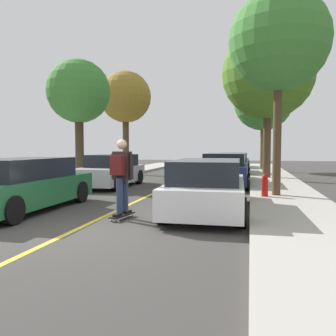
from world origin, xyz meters
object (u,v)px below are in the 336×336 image
at_px(street_tree_right_nearest, 279,42).
at_px(fire_hydrant, 265,185).
at_px(parked_car_right_near, 226,170).
at_px(parked_car_left_nearest, 24,185).
at_px(parked_car_right_nearest, 208,186).
at_px(street_tree_right_far, 263,101).
at_px(skateboard, 123,215).
at_px(parked_car_right_far, 233,164).
at_px(parked_car_left_near, 111,171).
at_px(street_tree_left_near, 126,98).
at_px(street_tree_left_nearest, 79,92).
at_px(street_tree_right_near, 268,73).
at_px(parked_car_right_farthest, 237,161).
at_px(skateboarder, 121,172).

relative_size(street_tree_right_nearest, fire_hydrant, 9.23).
distance_m(parked_car_right_near, street_tree_right_nearest, 5.92).
relative_size(parked_car_left_nearest, parked_car_right_nearest, 1.01).
bearing_deg(street_tree_right_far, skateboard, -101.83).
bearing_deg(parked_car_right_far, parked_car_left_near, -120.72).
relative_size(street_tree_left_near, skateboard, 7.30).
xyz_separation_m(parked_car_left_nearest, street_tree_left_near, (-1.87, 12.68, 4.12)).
bearing_deg(parked_car_right_near, skateboard, -103.39).
height_order(street_tree_left_nearest, street_tree_left_near, street_tree_left_near).
bearing_deg(street_tree_right_far, street_tree_left_near, -151.46).
bearing_deg(street_tree_right_near, street_tree_left_nearest, -154.37).
height_order(parked_car_left_near, parked_car_right_farthest, parked_car_left_near).
height_order(street_tree_right_nearest, skateboard, street_tree_right_nearest).
relative_size(parked_car_right_far, skateboarder, 2.55).
height_order(street_tree_right_nearest, street_tree_right_far, street_tree_right_far).
relative_size(parked_car_right_nearest, street_tree_right_nearest, 0.71).
relative_size(parked_car_right_near, street_tree_right_nearest, 0.70).
bearing_deg(street_tree_right_nearest, parked_car_left_near, 162.04).
distance_m(parked_car_right_far, skateboard, 14.36).
bearing_deg(parked_car_left_near, street_tree_right_far, 59.98).
relative_size(parked_car_right_nearest, parked_car_right_far, 1.02).
height_order(fire_hydrant, skateboard, fire_hydrant).
height_order(skateboard, skateboarder, skateboarder).
bearing_deg(skateboarder, parked_car_right_far, 82.64).
bearing_deg(street_tree_left_nearest, fire_hydrant, -22.55).
bearing_deg(parked_car_right_far, street_tree_right_nearest, -79.54).
xyz_separation_m(parked_car_right_nearest, street_tree_right_nearest, (1.87, 2.84, 4.32)).
bearing_deg(parked_car_left_nearest, street_tree_left_nearest, 105.82).
xyz_separation_m(parked_car_left_near, skateboarder, (2.91, -6.27, 0.42)).
relative_size(parked_car_right_farthest, street_tree_left_near, 0.74).
bearing_deg(street_tree_left_nearest, street_tree_right_far, 51.53).
height_order(parked_car_left_near, skateboard, parked_car_left_near).
distance_m(parked_car_left_nearest, parked_car_right_farthest, 20.30).
xyz_separation_m(parked_car_left_near, street_tree_right_near, (6.62, 4.85, 4.80)).
distance_m(parked_car_right_near, skateboarder, 7.97).
distance_m(parked_car_right_near, parked_car_right_farthest, 12.42).
height_order(parked_car_left_near, fire_hydrant, parked_car_left_near).
xyz_separation_m(parked_car_right_far, fire_hydrant, (1.50, -10.59, -0.17)).
distance_m(parked_car_right_near, street_tree_right_near, 6.13).
xyz_separation_m(parked_car_right_nearest, skateboard, (-1.84, -1.25, -0.59)).
xyz_separation_m(parked_car_right_near, skateboarder, (-1.84, -7.74, 0.39)).
distance_m(parked_car_right_farthest, skateboarder, 20.26).
distance_m(parked_car_left_near, street_tree_left_near, 8.21).
xyz_separation_m(skateboard, skateboarder, (-0.01, -0.03, 1.01)).
height_order(street_tree_right_near, skateboarder, street_tree_right_near).
height_order(parked_car_left_near, street_tree_left_near, street_tree_left_near).
height_order(parked_car_right_farthest, street_tree_left_near, street_tree_left_near).
distance_m(parked_car_left_near, street_tree_left_nearest, 4.06).
height_order(street_tree_left_near, skateboarder, street_tree_left_near).
xyz_separation_m(parked_car_right_farthest, street_tree_left_nearest, (-6.62, -13.12, 3.57)).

